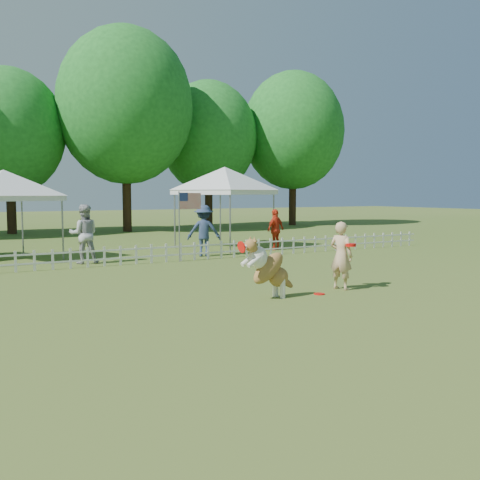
# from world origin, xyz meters

# --- Properties ---
(ground) EXTENTS (120.00, 120.00, 0.00)m
(ground) POSITION_xyz_m (0.00, 0.00, 0.00)
(ground) COLOR #38551B
(ground) RESTS_ON ground
(picket_fence) EXTENTS (22.00, 0.08, 0.60)m
(picket_fence) POSITION_xyz_m (0.00, 7.00, 0.30)
(picket_fence) COLOR silver
(picket_fence) RESTS_ON ground
(handler) EXTENTS (0.53, 0.66, 1.56)m
(handler) POSITION_xyz_m (1.39, 0.44, 0.78)
(handler) COLOR tan
(handler) RESTS_ON ground
(dog) EXTENTS (1.30, 0.55, 1.30)m
(dog) POSITION_xyz_m (-0.64, 0.33, 0.65)
(dog) COLOR brown
(dog) RESTS_ON ground
(frisbee_on_turf) EXTENTS (0.29, 0.29, 0.02)m
(frisbee_on_turf) POSITION_xyz_m (0.58, 0.18, 0.01)
(frisbee_on_turf) COLOR red
(frisbee_on_turf) RESTS_ON ground
(canopy_tent_left) EXTENTS (3.63, 3.63, 2.91)m
(canopy_tent_left) POSITION_xyz_m (-4.65, 10.09, 1.45)
(canopy_tent_left) COLOR silver
(canopy_tent_left) RESTS_ON ground
(canopy_tent_right) EXTENTS (4.04, 4.04, 3.20)m
(canopy_tent_right) POSITION_xyz_m (3.54, 10.09, 1.60)
(canopy_tent_right) COLOR silver
(canopy_tent_right) RESTS_ON ground
(flag_pole) EXTENTS (0.88, 0.19, 2.27)m
(flag_pole) POSITION_xyz_m (0.16, 6.88, 1.14)
(flag_pole) COLOR gray
(flag_pole) RESTS_ON ground
(spectator_a) EXTENTS (1.04, 0.89, 1.86)m
(spectator_a) POSITION_xyz_m (-2.61, 7.97, 0.93)
(spectator_a) COLOR #A3A3A9
(spectator_a) RESTS_ON ground
(spectator_b) EXTENTS (1.33, 1.10, 1.80)m
(spectator_b) POSITION_xyz_m (1.52, 7.87, 0.90)
(spectator_b) COLOR navy
(spectator_b) RESTS_ON ground
(spectator_c) EXTENTS (1.01, 0.66, 1.59)m
(spectator_c) POSITION_xyz_m (4.88, 8.40, 0.80)
(spectator_c) COLOR red
(spectator_c) RESTS_ON ground
(tree_center_left) EXTENTS (6.00, 6.00, 9.80)m
(tree_center_left) POSITION_xyz_m (-3.00, 22.50, 4.90)
(tree_center_left) COLOR #1B5F1F
(tree_center_left) RESTS_ON ground
(tree_center_right) EXTENTS (7.60, 7.60, 12.60)m
(tree_center_right) POSITION_xyz_m (3.00, 21.00, 6.30)
(tree_center_right) COLOR #1B5F1F
(tree_center_right) RESTS_ON ground
(tree_right) EXTENTS (6.20, 6.20, 10.40)m
(tree_right) POSITION_xyz_m (9.00, 22.50, 5.20)
(tree_right) COLOR #1B5F1F
(tree_right) RESTS_ON ground
(tree_far_right) EXTENTS (7.00, 7.00, 11.40)m
(tree_far_right) POSITION_xyz_m (15.00, 21.50, 5.70)
(tree_far_right) COLOR #1B5F1F
(tree_far_right) RESTS_ON ground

